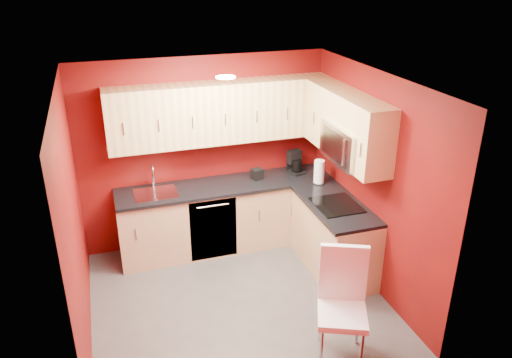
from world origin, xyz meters
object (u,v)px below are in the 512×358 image
microwave (350,144)px  paper_towel (319,172)px  dining_chair (343,309)px  napkin_holder (257,174)px  coffee_maker (297,162)px  sink (155,190)px

microwave → paper_towel: bearing=94.4°
dining_chair → napkin_holder: bearing=115.4°
coffee_maker → napkin_holder: size_ratio=2.20×
paper_towel → dining_chair: bearing=-107.9°
coffee_maker → paper_towel: (0.15, -0.40, 0.00)m
microwave → napkin_holder: microwave is taller
microwave → napkin_holder: size_ratio=5.52×
microwave → sink: microwave is taller
napkin_holder → paper_towel: (0.71, -0.38, 0.09)m
sink → napkin_holder: bearing=1.0°
paper_towel → dining_chair: 2.15m
microwave → napkin_holder: (-0.76, 1.03, -0.68)m
microwave → sink: size_ratio=1.46×
sink → napkin_holder: size_ratio=3.78×
sink → paper_towel: size_ratio=1.67×
microwave → dining_chair: 1.87m
microwave → paper_towel: size_ratio=2.44×
paper_towel → napkin_holder: bearing=152.2°
dining_chair → sink: bearing=144.6°
paper_towel → dining_chair: (-0.64, -1.99, -0.50)m
coffee_maker → dining_chair: 2.50m
paper_towel → microwave: bearing=-85.6°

